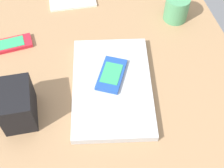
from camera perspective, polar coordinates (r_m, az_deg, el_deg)
desk_surface at (r=83.29cm, az=0.48°, el=-5.34°), size 120.00×80.00×3.00cm
laptop_closed at (r=84.94cm, az=-0.00°, el=-0.37°), size 36.02×26.89×2.12cm
cell_phone_on_laptop at (r=85.26cm, az=-0.09°, el=1.76°), size 13.15×10.90×1.18cm
cell_phone_on_desk at (r=100.03cm, az=-17.83°, el=6.93°), size 6.37×12.41×1.30cm
coffee_mug at (r=103.93cm, az=11.66°, el=13.43°), size 10.58×7.55×8.00cm
desk_organizer at (r=80.42cm, az=-16.90°, el=-3.64°), size 11.41×8.34×10.06cm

